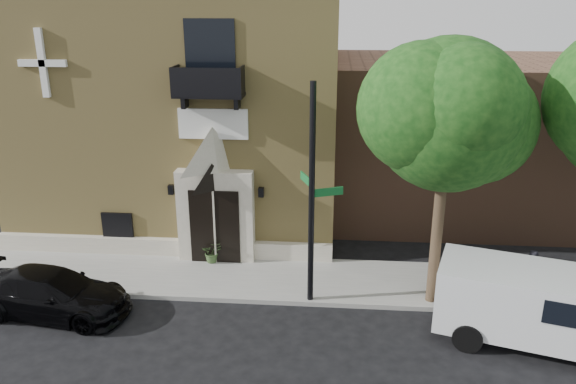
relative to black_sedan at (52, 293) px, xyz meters
name	(u,v)px	position (x,y,z in m)	size (l,w,h in m)	color
ground	(233,303)	(5.13, 1.00, -0.67)	(120.00, 120.00, 0.00)	black
sidewalk	(271,279)	(6.13, 2.50, -0.60)	(42.00, 3.00, 0.15)	gray
church	(191,103)	(2.15, 8.95, 3.96)	(12.20, 11.01, 9.30)	tan
neighbour_building	(550,138)	(17.13, 10.00, 2.53)	(18.00, 8.00, 6.40)	brown
street_tree_left	(450,114)	(11.16, 1.34, 5.19)	(4.97, 4.38, 7.77)	#38281C
black_sedan	(52,293)	(0.00, 0.00, 0.00)	(1.89, 4.64, 1.35)	black
cargo_van	(547,307)	(13.75, -0.47, 0.51)	(5.52, 3.44, 2.11)	silver
street_sign	(312,196)	(7.50, 1.22, 2.78)	(1.27, 0.98, 6.57)	black
fire_hydrant	(471,295)	(12.24, 1.20, -0.17)	(0.40, 0.32, 0.71)	#A10C20
dumpster	(539,284)	(14.24, 1.45, 0.14)	(2.23, 1.62, 1.31)	#103B1E
planter	(212,251)	(4.01, 3.45, -0.14)	(0.69, 0.60, 0.77)	#3D592C
pedestrian_near	(529,273)	(14.10, 1.96, 0.24)	(0.55, 0.36, 1.52)	black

